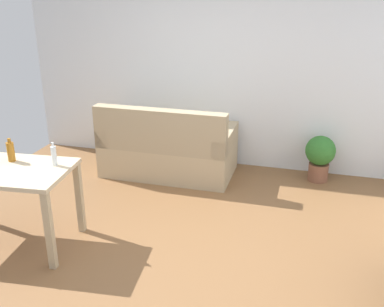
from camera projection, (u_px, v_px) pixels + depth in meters
ground_plane at (167, 247)px, 4.16m from camera, size 5.20×4.40×0.02m
wall_rear at (221, 61)px, 5.64m from camera, size 5.20×0.10×2.70m
couch at (167, 151)px, 5.60m from camera, size 1.61×0.84×0.92m
desk at (3, 179)px, 3.99m from camera, size 1.26×0.82×0.76m
potted_plant at (320, 155)px, 5.41m from camera, size 0.36×0.36×0.57m
bottle_amber at (11, 151)px, 4.07m from camera, size 0.07×0.07×0.22m
bottle_clear at (54, 155)px, 3.98m from camera, size 0.05×0.05×0.22m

